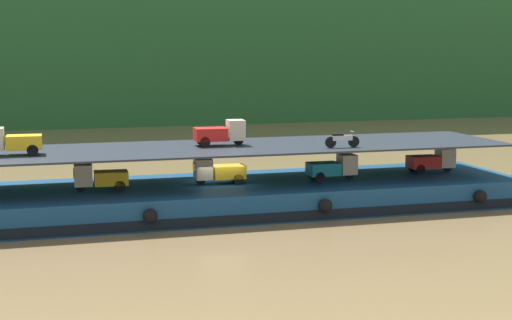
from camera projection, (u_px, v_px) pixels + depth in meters
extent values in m
plane|color=brown|center=(220.00, 211.00, 43.69)|extent=(400.00, 400.00, 0.00)
cube|color=navy|center=(220.00, 197.00, 43.58)|extent=(33.37, 8.07, 1.50)
cube|color=black|center=(240.00, 220.00, 39.79)|extent=(32.71, 0.06, 0.50)
sphere|color=black|center=(150.00, 216.00, 38.29)|extent=(0.70, 0.70, 0.70)
sphere|color=black|center=(325.00, 206.00, 40.78)|extent=(0.70, 0.70, 0.70)
sphere|color=black|center=(480.00, 196.00, 43.26)|extent=(0.70, 0.70, 0.70)
cylinder|color=#232833|center=(448.00, 147.00, 51.13)|extent=(0.16, 0.16, 2.00)
cube|color=#232833|center=(220.00, 148.00, 43.20)|extent=(31.77, 7.27, 0.10)
cube|color=gold|center=(111.00, 178.00, 41.45)|extent=(1.76, 1.29, 0.70)
cube|color=#C6B793|center=(83.00, 175.00, 41.10)|extent=(0.95, 1.04, 1.10)
cube|color=#19232D|center=(74.00, 173.00, 40.98)|extent=(0.08, 0.85, 0.38)
cylinder|color=black|center=(80.00, 186.00, 41.14)|extent=(0.57, 0.17, 0.56)
cylinder|color=black|center=(118.00, 183.00, 42.10)|extent=(0.57, 0.17, 0.56)
cylinder|color=black|center=(120.00, 186.00, 41.08)|extent=(0.57, 0.17, 0.56)
cube|color=gold|center=(229.00, 172.00, 43.49)|extent=(1.74, 1.25, 0.70)
cube|color=#C6B793|center=(203.00, 169.00, 43.11)|extent=(0.93, 1.03, 1.10)
cube|color=#19232D|center=(194.00, 167.00, 42.98)|extent=(0.07, 0.85, 0.38)
cylinder|color=black|center=(200.00, 179.00, 43.15)|extent=(0.56, 0.16, 0.56)
cylinder|color=black|center=(234.00, 176.00, 44.14)|extent=(0.56, 0.16, 0.56)
cylinder|color=black|center=(238.00, 179.00, 43.13)|extent=(0.56, 0.16, 0.56)
cube|color=teal|center=(323.00, 169.00, 44.49)|extent=(1.71, 1.21, 0.70)
cube|color=beige|center=(347.00, 164.00, 44.85)|extent=(0.91, 1.01, 1.10)
cube|color=#19232D|center=(355.00, 162.00, 44.96)|extent=(0.05, 0.85, 0.38)
cylinder|color=black|center=(349.00, 174.00, 44.96)|extent=(0.56, 0.14, 0.56)
cylinder|color=black|center=(320.00, 177.00, 43.93)|extent=(0.56, 0.14, 0.56)
cylinder|color=black|center=(313.00, 174.00, 44.94)|extent=(0.56, 0.14, 0.56)
cube|color=red|center=(423.00, 162.00, 47.19)|extent=(1.76, 1.29, 0.70)
cube|color=beige|center=(445.00, 158.00, 47.48)|extent=(0.95, 1.05, 1.10)
cube|color=#19232D|center=(453.00, 156.00, 47.57)|extent=(0.09, 0.85, 0.38)
cylinder|color=black|center=(447.00, 167.00, 47.59)|extent=(0.57, 0.17, 0.56)
cylinder|color=black|center=(420.00, 169.00, 46.64)|extent=(0.57, 0.17, 0.56)
cylinder|color=black|center=(413.00, 167.00, 47.66)|extent=(0.57, 0.17, 0.56)
cube|color=gold|center=(24.00, 142.00, 39.90)|extent=(1.75, 1.27, 0.70)
cylinder|color=black|center=(33.00, 148.00, 40.55)|extent=(0.57, 0.16, 0.56)
cylinder|color=black|center=(33.00, 150.00, 39.53)|extent=(0.57, 0.16, 0.56)
cube|color=red|center=(210.00, 134.00, 43.48)|extent=(1.74, 1.26, 0.70)
cube|color=beige|center=(236.00, 130.00, 43.80)|extent=(0.93, 1.03, 1.10)
cube|color=#19232D|center=(244.00, 128.00, 43.90)|extent=(0.07, 0.85, 0.38)
cylinder|color=black|center=(238.00, 140.00, 43.91)|extent=(0.56, 0.16, 0.56)
cylinder|color=black|center=(205.00, 142.00, 42.92)|extent=(0.56, 0.16, 0.56)
cylinder|color=black|center=(201.00, 140.00, 43.94)|extent=(0.56, 0.16, 0.56)
cylinder|color=black|center=(354.00, 142.00, 42.96)|extent=(0.60, 0.13, 0.60)
cylinder|color=black|center=(331.00, 142.00, 42.65)|extent=(0.60, 0.13, 0.60)
cube|color=#B7B7BC|center=(342.00, 138.00, 42.77)|extent=(1.11, 0.25, 0.28)
cube|color=black|center=(338.00, 135.00, 42.69)|extent=(0.61, 0.23, 0.12)
cylinder|color=#B2B2B7|center=(352.00, 131.00, 42.86)|extent=(0.07, 0.55, 0.04)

